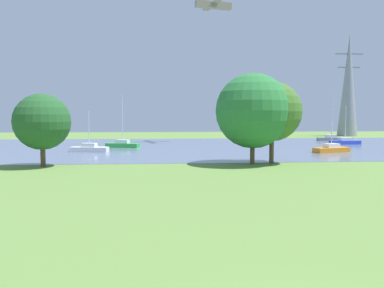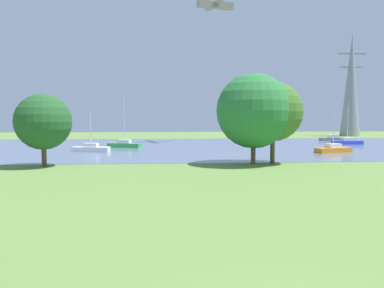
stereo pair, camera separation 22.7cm
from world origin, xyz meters
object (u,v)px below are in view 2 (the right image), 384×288
sailboat_orange (333,149)px  sailboat_gray (333,138)px  sailboat_green (124,144)px  tree_mid_shore (273,112)px  sailboat_blue (347,142)px  sailboat_white (91,148)px  electricity_pylon (351,85)px  light_aircraft (215,5)px  tree_west_near (254,111)px  tree_west_far (43,122)px

sailboat_orange → sailboat_gray: (9.73, 21.70, -0.02)m
sailboat_green → tree_mid_shore: size_ratio=0.97×
sailboat_green → sailboat_orange: bearing=-19.8°
sailboat_blue → sailboat_white: 39.94m
sailboat_white → sailboat_green: bearing=61.8°
sailboat_gray → sailboat_green: 38.66m
electricity_pylon → light_aircraft: size_ratio=2.74×
tree_west_near → tree_mid_shore: (2.01, 0.49, -0.07)m
tree_mid_shore → light_aircraft: size_ratio=0.93×
sailboat_green → tree_mid_shore: (16.36, -19.90, 4.52)m
sailboat_blue → sailboat_gray: bearing=79.6°
tree_west_far → light_aircraft: 41.90m
sailboat_orange → tree_mid_shore: size_ratio=0.95×
sailboat_orange → tree_mid_shore: (-10.66, -10.19, 4.53)m
tree_mid_shore → sailboat_green: bearing=129.4°
tree_mid_shore → light_aircraft: 35.78m
sailboat_white → sailboat_orange: bearing=-5.8°
tree_west_near → electricity_pylon: size_ratio=0.37×
sailboat_green → electricity_pylon: 56.70m
sailboat_orange → light_aircraft: size_ratio=0.89×
sailboat_orange → tree_west_far: (-32.06, -11.09, 3.59)m
tree_mid_shore → light_aircraft: (-1.74, 30.51, 18.61)m
sailboat_blue → sailboat_gray: 8.92m
sailboat_green → light_aircraft: (14.62, 10.61, 23.13)m
sailboat_orange → electricity_pylon: (20.87, 37.96, 11.09)m
tree_west_far → tree_west_near: bearing=1.2°
sailboat_orange → tree_west_near: size_ratio=0.87×
sailboat_gray → tree_west_near: 39.64m
electricity_pylon → sailboat_blue: bearing=-117.0°
sailboat_gray → sailboat_green: (-36.76, -11.98, 0.02)m
sailboat_white → tree_mid_shore: 24.36m
sailboat_white → tree_mid_shore: bearing=-33.7°
tree_mid_shore → light_aircraft: light_aircraft is taller
sailboat_blue → tree_west_near: size_ratio=0.73×
tree_west_near → electricity_pylon: 59.44m
sailboat_orange → tree_west_far: 34.11m
sailboat_green → tree_west_near: (14.35, -20.39, 4.59)m
tree_west_near → sailboat_green: bearing=125.1°
light_aircraft → sailboat_blue: bearing=-19.8°
tree_west_far → tree_mid_shore: bearing=2.4°
sailboat_white → sailboat_green: (3.56, 6.63, 0.03)m
sailboat_gray → sailboat_green: size_ratio=0.79×
sailboat_blue → sailboat_orange: bearing=-122.2°
sailboat_blue → tree_west_near: (-20.80, -23.60, 4.61)m
sailboat_green → tree_west_far: (-5.04, -20.80, 3.59)m
sailboat_green → tree_west_far: bearing=-103.6°
sailboat_blue → tree_west_far: size_ratio=0.95×
electricity_pylon → sailboat_orange: bearing=-118.8°
sailboat_blue → sailboat_green: (-35.15, -3.21, 0.02)m
sailboat_orange → light_aircraft: (-12.40, 20.32, 23.13)m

